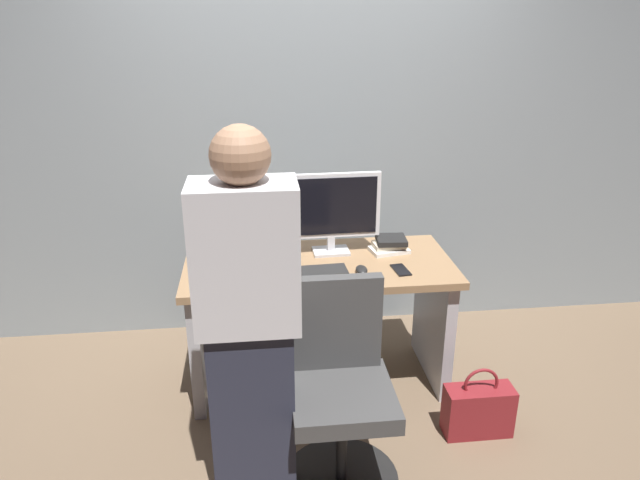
{
  "coord_description": "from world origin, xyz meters",
  "views": [
    {
      "loc": [
        -0.32,
        -2.87,
        2.0
      ],
      "look_at": [
        0.0,
        -0.05,
        0.89
      ],
      "focal_mm": 32.92,
      "sensor_mm": 36.0,
      "label": 1
    }
  ],
  "objects_px": {
    "office_chair": "(340,396)",
    "cell_phone": "(401,270)",
    "cup_by_monitor": "(238,250)",
    "person_at_desk": "(249,328)",
    "monitor": "(331,209)",
    "mouse": "(362,270)",
    "keyboard": "(306,272)",
    "cup_near_keyboard": "(245,271)",
    "book_stack": "(390,245)",
    "handbag": "(478,410)",
    "desk": "(319,300)"
  },
  "relations": [
    {
      "from": "office_chair",
      "to": "monitor",
      "type": "height_order",
      "value": "monitor"
    },
    {
      "from": "cup_by_monitor",
      "to": "desk",
      "type": "bearing_deg",
      "value": -16.02
    },
    {
      "from": "book_stack",
      "to": "handbag",
      "type": "relative_size",
      "value": 0.6
    },
    {
      "from": "person_at_desk",
      "to": "handbag",
      "type": "xyz_separation_m",
      "value": [
        1.11,
        0.28,
        -0.7
      ]
    },
    {
      "from": "desk",
      "to": "handbag",
      "type": "bearing_deg",
      "value": -36.63
    },
    {
      "from": "monitor",
      "to": "keyboard",
      "type": "relative_size",
      "value": 1.26
    },
    {
      "from": "cup_by_monitor",
      "to": "person_at_desk",
      "type": "bearing_deg",
      "value": -86.28
    },
    {
      "from": "office_chair",
      "to": "cup_near_keyboard",
      "type": "bearing_deg",
      "value": 124.81
    },
    {
      "from": "cup_near_keyboard",
      "to": "person_at_desk",
      "type": "bearing_deg",
      "value": -87.95
    },
    {
      "from": "monitor",
      "to": "keyboard",
      "type": "height_order",
      "value": "monitor"
    },
    {
      "from": "keyboard",
      "to": "person_at_desk",
      "type": "bearing_deg",
      "value": -115.14
    },
    {
      "from": "office_chair",
      "to": "mouse",
      "type": "height_order",
      "value": "office_chair"
    },
    {
      "from": "desk",
      "to": "cell_phone",
      "type": "bearing_deg",
      "value": -20.24
    },
    {
      "from": "office_chair",
      "to": "keyboard",
      "type": "bearing_deg",
      "value": 98.77
    },
    {
      "from": "office_chair",
      "to": "cup_near_keyboard",
      "type": "distance_m",
      "value": 0.79
    },
    {
      "from": "keyboard",
      "to": "handbag",
      "type": "xyz_separation_m",
      "value": [
        0.83,
        -0.41,
        -0.61
      ]
    },
    {
      "from": "cup_near_keyboard",
      "to": "keyboard",
      "type": "bearing_deg",
      "value": 6.24
    },
    {
      "from": "person_at_desk",
      "to": "mouse",
      "type": "relative_size",
      "value": 16.39
    },
    {
      "from": "office_chair",
      "to": "book_stack",
      "type": "distance_m",
      "value": 1.02
    },
    {
      "from": "person_at_desk",
      "to": "book_stack",
      "type": "distance_m",
      "value": 1.23
    },
    {
      "from": "monitor",
      "to": "handbag",
      "type": "distance_m",
      "value": 1.28
    },
    {
      "from": "monitor",
      "to": "mouse",
      "type": "distance_m",
      "value": 0.39
    },
    {
      "from": "office_chair",
      "to": "book_stack",
      "type": "height_order",
      "value": "office_chair"
    },
    {
      "from": "keyboard",
      "to": "mouse",
      "type": "bearing_deg",
      "value": -6.11
    },
    {
      "from": "desk",
      "to": "office_chair",
      "type": "distance_m",
      "value": 0.76
    },
    {
      "from": "book_stack",
      "to": "handbag",
      "type": "distance_m",
      "value": 0.98
    },
    {
      "from": "cup_by_monitor",
      "to": "handbag",
      "type": "height_order",
      "value": "cup_by_monitor"
    },
    {
      "from": "book_stack",
      "to": "handbag",
      "type": "bearing_deg",
      "value": -63.77
    },
    {
      "from": "office_chair",
      "to": "cell_phone",
      "type": "distance_m",
      "value": 0.79
    },
    {
      "from": "desk",
      "to": "office_chair",
      "type": "height_order",
      "value": "office_chair"
    },
    {
      "from": "mouse",
      "to": "cup_near_keyboard",
      "type": "xyz_separation_m",
      "value": [
        -0.6,
        -0.02,
        0.03
      ]
    },
    {
      "from": "office_chair",
      "to": "cup_by_monitor",
      "type": "height_order",
      "value": "office_chair"
    },
    {
      "from": "mouse",
      "to": "handbag",
      "type": "bearing_deg",
      "value": -36.38
    },
    {
      "from": "handbag",
      "to": "office_chair",
      "type": "bearing_deg",
      "value": -164.57
    },
    {
      "from": "mouse",
      "to": "cell_phone",
      "type": "xyz_separation_m",
      "value": [
        0.21,
        0.0,
        -0.01
      ]
    },
    {
      "from": "keyboard",
      "to": "handbag",
      "type": "bearing_deg",
      "value": -29.34
    },
    {
      "from": "cup_by_monitor",
      "to": "cell_phone",
      "type": "relative_size",
      "value": 0.59
    },
    {
      "from": "monitor",
      "to": "office_chair",
      "type": "bearing_deg",
      "value": -94.66
    },
    {
      "from": "cup_by_monitor",
      "to": "cell_phone",
      "type": "distance_m",
      "value": 0.89
    },
    {
      "from": "person_at_desk",
      "to": "keyboard",
      "type": "bearing_deg",
      "value": 67.65
    },
    {
      "from": "desk",
      "to": "person_at_desk",
      "type": "relative_size",
      "value": 0.88
    },
    {
      "from": "cup_by_monitor",
      "to": "cell_phone",
      "type": "xyz_separation_m",
      "value": [
        0.84,
        -0.28,
        -0.04
      ]
    },
    {
      "from": "keyboard",
      "to": "cup_by_monitor",
      "type": "height_order",
      "value": "cup_by_monitor"
    },
    {
      "from": "desk",
      "to": "keyboard",
      "type": "bearing_deg",
      "value": -121.48
    },
    {
      "from": "book_stack",
      "to": "person_at_desk",
      "type": "bearing_deg",
      "value": -129.61
    },
    {
      "from": "monitor",
      "to": "cell_phone",
      "type": "distance_m",
      "value": 0.5
    },
    {
      "from": "keyboard",
      "to": "handbag",
      "type": "distance_m",
      "value": 1.11
    },
    {
      "from": "mouse",
      "to": "book_stack",
      "type": "distance_m",
      "value": 0.34
    },
    {
      "from": "monitor",
      "to": "handbag",
      "type": "height_order",
      "value": "monitor"
    },
    {
      "from": "monitor",
      "to": "book_stack",
      "type": "relative_size",
      "value": 2.37
    }
  ]
}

